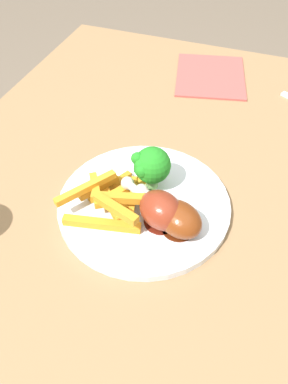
{
  "coord_description": "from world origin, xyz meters",
  "views": [
    {
      "loc": [
        -0.42,
        -0.1,
        1.14
      ],
      "look_at": [
        -0.07,
        0.03,
        0.74
      ],
      "focal_mm": 36.56,
      "sensor_mm": 36.0,
      "label": 1
    }
  ],
  "objects_px": {
    "chicken_drumstick_near": "(176,217)",
    "chicken_drumstick_far": "(159,209)",
    "dinner_plate": "(144,204)",
    "broccoli_floret_front": "(150,166)",
    "dining_table": "(171,226)",
    "carrot_fries_pile": "(111,198)"
  },
  "relations": [
    {
      "from": "dining_table",
      "to": "broccoli_floret_front",
      "type": "bearing_deg",
      "value": 143.82
    },
    {
      "from": "dining_table",
      "to": "chicken_drumstick_near",
      "type": "relative_size",
      "value": 7.88
    },
    {
      "from": "chicken_drumstick_near",
      "to": "dinner_plate",
      "type": "bearing_deg",
      "value": 63.16
    },
    {
      "from": "broccoli_floret_front",
      "to": "carrot_fries_pile",
      "type": "bearing_deg",
      "value": 144.63
    },
    {
      "from": "dinner_plate",
      "to": "chicken_drumstick_far",
      "type": "height_order",
      "value": "chicken_drumstick_far"
    },
    {
      "from": "broccoli_floret_front",
      "to": "dining_table",
      "type": "bearing_deg",
      "value": -36.18
    },
    {
      "from": "broccoli_floret_front",
      "to": "chicken_drumstick_near",
      "type": "relative_size",
      "value": 0.59
    },
    {
      "from": "dining_table",
      "to": "chicken_drumstick_near",
      "type": "bearing_deg",
      "value": -163.39
    },
    {
      "from": "dinner_plate",
      "to": "chicken_drumstick_near",
      "type": "distance_m",
      "value": 0.07
    },
    {
      "from": "chicken_drumstick_near",
      "to": "chicken_drumstick_far",
      "type": "height_order",
      "value": "chicken_drumstick_far"
    },
    {
      "from": "chicken_drumstick_near",
      "to": "chicken_drumstick_far",
      "type": "distance_m",
      "value": 0.03
    },
    {
      "from": "dining_table",
      "to": "chicken_drumstick_near",
      "type": "height_order",
      "value": "chicken_drumstick_near"
    },
    {
      "from": "chicken_drumstick_far",
      "to": "chicken_drumstick_near",
      "type": "bearing_deg",
      "value": -96.67
    },
    {
      "from": "broccoli_floret_front",
      "to": "chicken_drumstick_far",
      "type": "height_order",
      "value": "broccoli_floret_front"
    },
    {
      "from": "dining_table",
      "to": "broccoli_floret_front",
      "type": "xyz_separation_m",
      "value": [
        -0.04,
        0.03,
        0.17
      ]
    },
    {
      "from": "chicken_drumstick_near",
      "to": "chicken_drumstick_far",
      "type": "bearing_deg",
      "value": 83.33
    },
    {
      "from": "carrot_fries_pile",
      "to": "broccoli_floret_front",
      "type": "bearing_deg",
      "value": -35.37
    },
    {
      "from": "dinner_plate",
      "to": "broccoli_floret_front",
      "type": "xyz_separation_m",
      "value": [
        0.03,
        0.0,
        0.05
      ]
    },
    {
      "from": "broccoli_floret_front",
      "to": "carrot_fries_pile",
      "type": "relative_size",
      "value": 0.48
    },
    {
      "from": "dining_table",
      "to": "broccoli_floret_front",
      "type": "height_order",
      "value": "broccoli_floret_front"
    },
    {
      "from": "dinner_plate",
      "to": "dining_table",
      "type": "bearing_deg",
      "value": -20.64
    },
    {
      "from": "dinner_plate",
      "to": "chicken_drumstick_far",
      "type": "distance_m",
      "value": 0.05
    }
  ]
}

